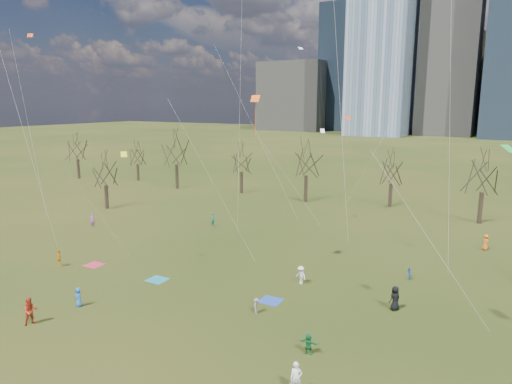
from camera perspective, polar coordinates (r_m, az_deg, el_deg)
The scene contains 19 objects.
ground at distance 33.71m, azimuth -10.38°, elevation -15.30°, with size 500.00×500.00×0.00m, color black.
downtown_skyline at distance 235.93m, azimuth 24.74°, elevation 16.04°, with size 212.50×78.00×118.00m.
bare_tree_row at distance 63.98m, azimuth 11.05°, elevation 3.05°, with size 113.04×29.80×9.50m.
blanket_teal at distance 40.55m, azimuth -12.24°, elevation -10.67°, with size 1.60×1.50×0.03m, color teal.
blanket_navy at distance 35.82m, azimuth 1.87°, elevation -13.43°, with size 1.60×1.50×0.03m, color #2240A2.
blanket_crimson at distance 45.60m, azimuth -19.58°, elevation -8.59°, with size 1.60×1.50×0.03m, color #C02644.
person_0 at distance 37.09m, azimuth -21.32°, elevation -12.13°, with size 0.71×0.47×1.46m, color #2558A0.
person_1 at distance 25.58m, azimuth 5.04°, elevation -22.17°, with size 0.64×0.42×1.76m, color white.
person_2 at distance 35.50m, azimuth -26.35°, elevation -13.20°, with size 0.94×0.74×1.94m, color #A82E18.
person_3 at distance 33.73m, azimuth 0.06°, elevation -14.01°, with size 0.74×0.42×1.14m, color slate.
person_4 at distance 46.17m, azimuth -23.39°, elevation -7.60°, with size 0.93×0.39×1.59m, color orange.
person_5 at distance 29.02m, azimuth 6.58°, elevation -18.31°, with size 1.25×0.40×1.35m, color #186F34.
person_6 at distance 35.52m, azimuth 16.98°, elevation -12.59°, with size 0.89×0.58×1.81m, color black.
person_7 at distance 59.07m, azimuth -19.78°, elevation -3.33°, with size 0.59×0.39×1.61m, color #9C54A8.
person_8 at distance 41.57m, azimuth 18.56°, elevation -9.69°, with size 0.52×0.41×1.07m, color #255DA4.
person_9 at distance 38.80m, azimuth 5.63°, elevation -10.28°, with size 0.99×0.57×1.54m, color white.
person_12 at distance 52.50m, azimuth 26.77°, elevation -5.63°, with size 0.82×0.53×1.68m, color orange.
person_13 at distance 56.09m, azimuth -5.38°, elevation -3.43°, with size 0.61×0.40×1.67m, color #186E4F.
kites_airborne at distance 38.59m, azimuth 9.44°, elevation 7.42°, with size 60.09×37.18×28.31m.
Camera 1 is at (19.60, -23.02, 14.92)m, focal length 32.00 mm.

